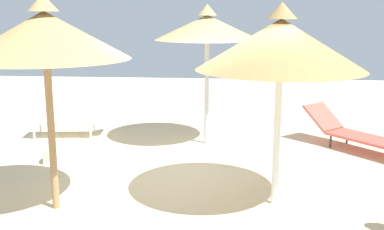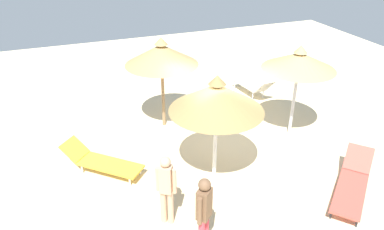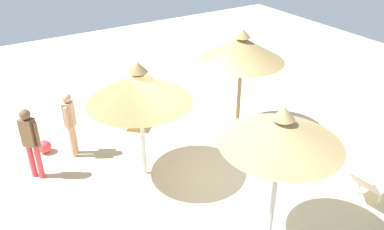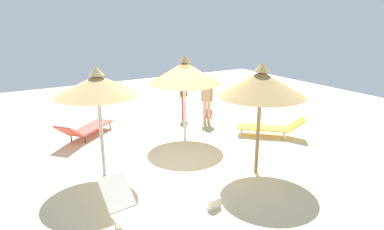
{
  "view_description": "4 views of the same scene",
  "coord_description": "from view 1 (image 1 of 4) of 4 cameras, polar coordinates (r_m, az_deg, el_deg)",
  "views": [
    {
      "loc": [
        -6.92,
        -0.4,
        2.65
      ],
      "look_at": [
        -0.69,
        0.15,
        1.27
      ],
      "focal_mm": 43.6,
      "sensor_mm": 36.0,
      "label": 1
    },
    {
      "loc": [
        -3.93,
        -8.08,
        5.9
      ],
      "look_at": [
        -0.99,
        -0.29,
        1.48
      ],
      "focal_mm": 34.78,
      "sensor_mm": 36.0,
      "label": 2
    },
    {
      "loc": [
        6.36,
        -4.05,
        5.75
      ],
      "look_at": [
        -0.2,
        0.0,
        1.48
      ],
      "focal_mm": 37.37,
      "sensor_mm": 36.0,
      "label": 3
    },
    {
      "loc": [
        4.46,
        8.03,
        3.96
      ],
      "look_at": [
        -0.49,
        -0.28,
        1.07
      ],
      "focal_mm": 31.26,
      "sensor_mm": 36.0,
      "label": 4
    }
  ],
  "objects": [
    {
      "name": "parasol_umbrella_center",
      "position": [
        6.33,
        -17.55,
        9.25
      ],
      "size": [
        2.19,
        2.19,
        2.88
      ],
      "color": "olive",
      "rests_on": "ground"
    },
    {
      "name": "parasol_umbrella_near_right",
      "position": [
        6.31,
        10.78,
        8.46
      ],
      "size": [
        2.26,
        2.26,
        2.78
      ],
      "color": "white",
      "rests_on": "ground"
    },
    {
      "name": "handbag",
      "position": [
        8.8,
        -17.14,
        -4.71
      ],
      "size": [
        0.31,
        0.15,
        0.39
      ],
      "color": "beige",
      "rests_on": "ground"
    },
    {
      "name": "lounge_chair_front",
      "position": [
        9.66,
        19.59,
        -2.11
      ],
      "size": [
        2.21,
        2.04,
        0.76
      ],
      "color": "#CC4C3F",
      "rests_on": "ground"
    },
    {
      "name": "parasol_umbrella_near_left",
      "position": [
        9.33,
        1.86,
        10.62
      ],
      "size": [
        2.09,
        2.09,
        2.81
      ],
      "color": "#B2B2B7",
      "rests_on": "ground"
    },
    {
      "name": "lounge_chair_far_left",
      "position": [
        10.38,
        -13.71,
        -0.17
      ],
      "size": [
        0.79,
        1.99,
        0.93
      ],
      "color": "silver",
      "rests_on": "ground"
    },
    {
      "name": "ground",
      "position": [
        7.44,
        1.68,
        -8.83
      ],
      "size": [
        24.0,
        24.0,
        0.1
      ],
      "primitive_type": "cube",
      "color": "beige"
    }
  ]
}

